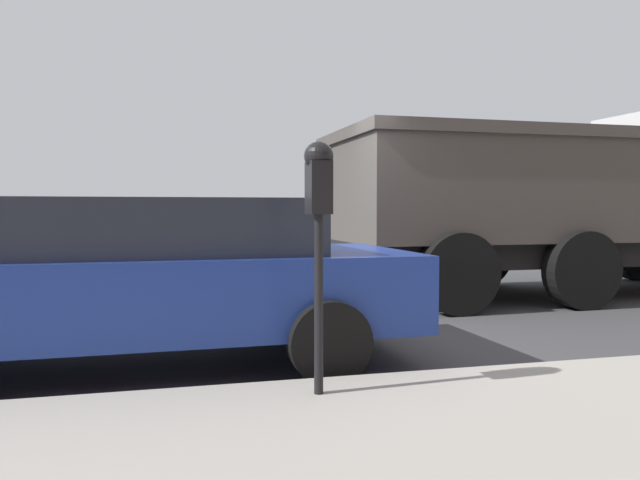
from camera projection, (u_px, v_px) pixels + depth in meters
name	position (u px, v px, depth m)	size (l,w,h in m)	color
ground_plane	(306.00, 332.00, 6.71)	(220.00, 220.00, 0.00)	#424244
parking_meter	(319.00, 201.00, 4.02)	(0.21, 0.19, 1.64)	black
car_blue	(133.00, 276.00, 5.25)	(2.18, 4.83, 1.42)	navy
dump_truck	(572.00, 196.00, 9.67)	(2.98, 7.29, 2.91)	black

